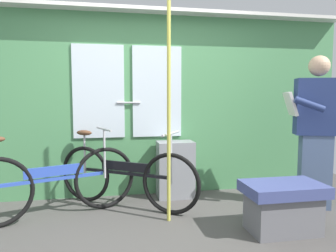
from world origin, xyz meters
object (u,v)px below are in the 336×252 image
(bicycle_near_door, at_px, (54,182))
(handrail_pole, at_px, (169,109))
(trash_bin_by_wall, at_px, (175,169))
(bench_seat_corner, at_px, (283,206))
(bicycle_leaning_behind, at_px, (125,176))
(passenger_reading_newspaper, at_px, (316,129))

(bicycle_near_door, distance_m, handrail_pole, 1.37)
(trash_bin_by_wall, bearing_deg, bicycle_near_door, -162.31)
(bicycle_near_door, height_order, bench_seat_corner, bicycle_near_door)
(trash_bin_by_wall, relative_size, handrail_pole, 0.31)
(trash_bin_by_wall, bearing_deg, bicycle_leaning_behind, -157.73)
(bicycle_leaning_behind, relative_size, passenger_reading_newspaper, 0.88)
(bicycle_leaning_behind, xyz_separation_m, handrail_pole, (0.40, -0.46, 0.75))
(bicycle_leaning_behind, relative_size, handrail_pole, 0.66)
(passenger_reading_newspaper, relative_size, bench_seat_corner, 2.36)
(handrail_pole, relative_size, bench_seat_corner, 3.15)
(bicycle_near_door, xyz_separation_m, passenger_reading_newspaper, (2.75, -0.22, 0.51))
(trash_bin_by_wall, bearing_deg, handrail_pole, -106.95)
(bicycle_near_door, distance_m, bench_seat_corner, 2.21)
(trash_bin_by_wall, xyz_separation_m, handrail_pole, (-0.22, -0.72, 0.76))
(handrail_pole, bearing_deg, bench_seat_corner, -25.19)
(bicycle_leaning_behind, bearing_deg, bicycle_near_door, -133.16)
(trash_bin_by_wall, height_order, bench_seat_corner, trash_bin_by_wall)
(trash_bin_by_wall, bearing_deg, bench_seat_corner, -57.61)
(handrail_pole, bearing_deg, trash_bin_by_wall, 73.05)
(handrail_pole, xyz_separation_m, bench_seat_corner, (0.96, -0.45, -0.86))
(passenger_reading_newspaper, distance_m, handrail_pole, 1.65)
(bicycle_leaning_behind, height_order, trash_bin_by_wall, bicycle_leaning_behind)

